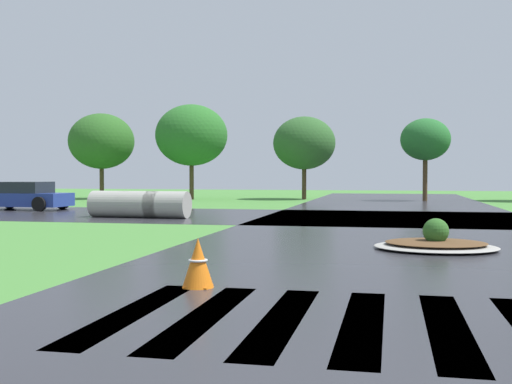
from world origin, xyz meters
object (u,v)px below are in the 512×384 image
Objects in this scene: car_dark_suv at (24,197)px; traffic_cone at (198,263)px; drainage_pipe_stack at (139,204)px; median_island at (436,243)px.

traffic_cone is (13.66, -17.25, -0.24)m from car_dark_suv.
car_dark_suv reaches higher than drainage_pipe_stack.
drainage_pipe_stack reaches higher than median_island.
drainage_pipe_stack is at bearing 115.74° from traffic_cone.
traffic_cone reaches higher than median_island.
drainage_pipe_stack is at bearing 141.85° from median_island.
median_island is 0.63× the size of car_dark_suv.
drainage_pipe_stack is (-10.19, 8.00, 0.37)m from median_island.
car_dark_suv is 1.09× the size of drainage_pipe_stack.
traffic_cone is at bearing -123.90° from median_island.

